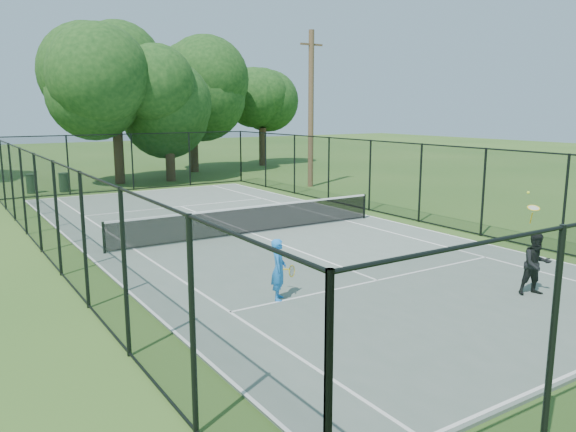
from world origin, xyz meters
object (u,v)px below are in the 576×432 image
utility_pole (311,109)px  tennis_net (252,219)px  player_black (536,264)px  trash_bin_right (64,182)px  trash_bin_left (32,183)px  player_blue (279,269)px

utility_pole → tennis_net: bearing=-134.2°
player_black → tennis_net: bearing=104.3°
tennis_net → utility_pole: (8.74, 9.00, 3.69)m
player_black → trash_bin_right: bearing=103.4°
trash_bin_right → utility_pole: size_ratio=0.12×
trash_bin_left → player_black: (7.08, -23.83, 0.29)m
trash_bin_left → trash_bin_right: (1.51, -0.40, 0.00)m
trash_bin_left → trash_bin_right: trash_bin_right is taller
trash_bin_left → player_black: 24.86m
tennis_net → player_black: player_black is taller
trash_bin_left → utility_pole: utility_pole is taller
player_blue → utility_pole: bearing=52.9°
player_blue → player_black: 5.89m
player_blue → player_black: player_black is taller
utility_pole → player_blue: bearing=-127.1°
trash_bin_right → player_black: player_black is taller
trash_bin_right → utility_pole: bearing=-23.8°
trash_bin_right → utility_pole: 13.62m
utility_pole → player_black: bearing=-109.5°
trash_bin_left → utility_pole: size_ratio=0.12×
trash_bin_left → player_blue: size_ratio=0.71×
trash_bin_left → player_black: player_black is taller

